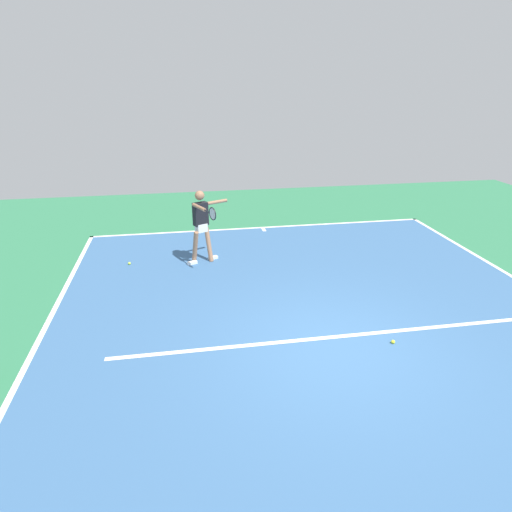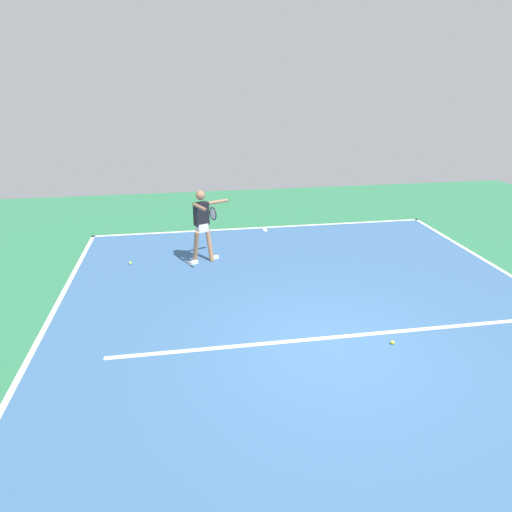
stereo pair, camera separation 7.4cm
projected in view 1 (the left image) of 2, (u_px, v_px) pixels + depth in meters
The scene contains 9 objects.
ground_plane at pixel (334, 348), 7.42m from camera, with size 22.73×22.73×0.00m, color #2D754C.
court_surface at pixel (334, 347), 7.42m from camera, with size 9.97×13.09×0.00m, color #38608E.
court_line_baseline_near at pixel (263, 227), 13.35m from camera, with size 9.97×0.10×0.01m, color white.
court_line_sideline_right at pixel (19, 379), 6.64m from camera, with size 0.10×13.09×0.01m, color white.
court_line_service at pixel (328, 337), 7.70m from camera, with size 7.48×0.10×0.01m, color white.
court_line_centre_mark at pixel (264, 230), 13.17m from camera, with size 0.10×0.30×0.01m, color white.
tennis_player at pixel (202, 222), 10.48m from camera, with size 1.06×1.36×1.78m.
tennis_ball_by_baseline at pixel (129, 263), 10.70m from camera, with size 0.07×0.07×0.07m, color #C6E53D.
tennis_ball_far_corner at pixel (393, 342), 7.52m from camera, with size 0.07×0.07×0.07m, color yellow.
Camera 1 is at (2.37, 5.99, 4.20)m, focal length 31.14 mm.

